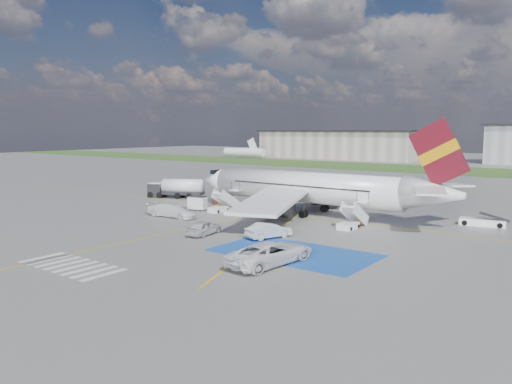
# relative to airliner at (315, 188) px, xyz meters

# --- Properties ---
(ground) EXTENTS (400.00, 400.00, 0.00)m
(ground) POSITION_rel_airliner_xyz_m (-1.51, -14.00, -3.39)
(ground) COLOR #60605E
(ground) RESTS_ON ground
(grass_strip) EXTENTS (400.00, 30.00, 0.01)m
(grass_strip) POSITION_rel_airliner_xyz_m (-1.51, 81.00, -3.39)
(grass_strip) COLOR #2D4C1E
(grass_strip) RESTS_ON ground
(taxiway_line_main) EXTENTS (120.00, 0.20, 0.01)m
(taxiway_line_main) POSITION_rel_airliner_xyz_m (-1.51, -2.00, -3.39)
(taxiway_line_main) COLOR gold
(taxiway_line_main) RESTS_ON ground
(taxiway_line_cross) EXTENTS (0.20, 60.00, 0.01)m
(taxiway_line_cross) POSITION_rel_airliner_xyz_m (-6.51, -24.00, -3.39)
(taxiway_line_cross) COLOR gold
(taxiway_line_cross) RESTS_ON ground
(taxiway_line_diag) EXTENTS (20.71, 56.45, 0.01)m
(taxiway_line_diag) POSITION_rel_airliner_xyz_m (-1.51, -2.00, -3.39)
(taxiway_line_diag) COLOR gold
(taxiway_line_diag) RESTS_ON ground
(staging_box) EXTENTS (14.00, 8.00, 0.01)m
(staging_box) POSITION_rel_airliner_xyz_m (8.49, -18.00, -3.39)
(staging_box) COLOR #1A4A9E
(staging_box) RESTS_ON ground
(crosswalk) EXTENTS (9.00, 4.00, 0.01)m
(crosswalk) POSITION_rel_airliner_xyz_m (-3.31, -32.00, -3.39)
(crosswalk) COLOR silver
(crosswalk) RESTS_ON ground
(terminal_west) EXTENTS (60.00, 22.00, 10.00)m
(terminal_west) POSITION_rel_airliner_xyz_m (-56.51, 116.00, 1.61)
(terminal_west) COLOR gray
(terminal_west) RESTS_ON ground
(airliner) EXTENTS (36.81, 32.95, 11.92)m
(airliner) POSITION_rel_airliner_xyz_m (0.00, 0.00, 0.00)
(airliner) COLOR silver
(airliner) RESTS_ON ground
(airstairs_fwd) EXTENTS (1.90, 5.20, 3.60)m
(airstairs_fwd) POSITION_rel_airliner_xyz_m (-11.01, -5.30, -2.77)
(airstairs_fwd) COLOR silver
(airstairs_fwd) RESTS_ON ground
(airstairs_aft) EXTENTS (1.90, 5.20, 3.60)m
(airstairs_aft) POSITION_rel_airliner_xyz_m (7.49, -5.30, -2.77)
(airstairs_aft) COLOR silver
(airstairs_aft) RESTS_ON ground
(fuel_tanker) EXTENTS (8.94, 5.59, 2.99)m
(fuel_tanker) POSITION_rel_airliner_xyz_m (-25.30, 0.65, -2.13)
(fuel_tanker) COLOR black
(fuel_tanker) RESTS_ON ground
(gpu_cart) EXTENTS (2.57, 1.98, 1.91)m
(gpu_cart) POSITION_rel_airliner_xyz_m (-14.19, -6.26, -2.53)
(gpu_cart) COLOR silver
(gpu_cart) RESTS_ON ground
(belt_loader) EXTENTS (5.26, 2.63, 1.52)m
(belt_loader) POSITION_rel_airliner_xyz_m (18.62, 5.02, -3.01)
(belt_loader) COLOR silver
(belt_loader) RESTS_ON ground
(car_silver_a) EXTENTS (2.36, 4.58, 1.49)m
(car_silver_a) POSITION_rel_airliner_xyz_m (-2.83, -17.22, -2.65)
(car_silver_a) COLOR #B1B3B9
(car_silver_a) RESTS_ON ground
(car_silver_b) EXTENTS (3.16, 5.02, 1.56)m
(car_silver_b) POSITION_rel_airliner_xyz_m (3.28, -14.46, -2.61)
(car_silver_b) COLOR #A5A8AC
(car_silver_b) RESTS_ON ground
(van_white_a) EXTENTS (3.57, 6.71, 2.42)m
(van_white_a) POSITION_rel_airliner_xyz_m (8.99, -22.13, -2.18)
(van_white_a) COLOR white
(van_white_a) RESTS_ON ground
(van_white_b) EXTENTS (5.51, 2.45, 2.12)m
(van_white_b) POSITION_rel_airliner_xyz_m (-13.18, -11.82, -2.33)
(van_white_b) COLOR white
(van_white_b) RESTS_ON ground
(crew_fwd) EXTENTS (0.79, 0.67, 1.85)m
(crew_fwd) POSITION_rel_airliner_xyz_m (-12.22, -3.87, -2.47)
(crew_fwd) COLOR orange
(crew_fwd) RESTS_ON ground
(crew_nose) EXTENTS (0.73, 0.88, 1.65)m
(crew_nose) POSITION_rel_airliner_xyz_m (-15.68, -1.24, -2.57)
(crew_nose) COLOR #FF5F0D
(crew_nose) RESTS_ON ground
(crew_aft) EXTENTS (0.78, 1.02, 1.61)m
(crew_aft) POSITION_rel_airliner_xyz_m (7.85, -3.17, -2.59)
(crew_aft) COLOR orange
(crew_aft) RESTS_ON ground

